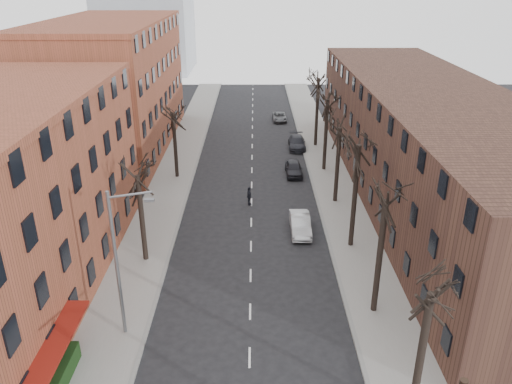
{
  "coord_description": "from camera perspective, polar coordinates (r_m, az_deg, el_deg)",
  "views": [
    {
      "loc": [
        0.28,
        -13.13,
        19.16
      ],
      "look_at": [
        0.39,
        21.21,
        4.0
      ],
      "focal_mm": 35.0,
      "sensor_mm": 36.0,
      "label": 1
    }
  ],
  "objects": [
    {
      "name": "tree_left_a",
      "position": [
        37.39,
        -12.44,
        -7.63
      ],
      "size": [
        5.2,
        5.2,
        9.5
      ],
      "primitive_type": null,
      "color": "black",
      "rests_on": "ground"
    },
    {
      "name": "building_left_far",
      "position": [
        60.64,
        -16.07,
        11.34
      ],
      "size": [
        12.0,
        28.0,
        14.0
      ],
      "primitive_type": "cube",
      "color": "brown",
      "rests_on": "ground"
    },
    {
      "name": "building_right",
      "position": [
        48.04,
        19.01,
        5.35
      ],
      "size": [
        12.0,
        50.0,
        10.0
      ],
      "primitive_type": "cube",
      "color": "#472B21",
      "rests_on": "ground"
    },
    {
      "name": "parked_car_near",
      "position": [
        51.46,
        4.34,
        2.73
      ],
      "size": [
        1.74,
        4.16,
        1.41
      ],
      "primitive_type": "imported",
      "rotation": [
        0.0,
        0.0,
        0.02
      ],
      "color": "black",
      "rests_on": "ground"
    },
    {
      "name": "tree_right_d",
      "position": [
        45.96,
        9.0,
        -1.13
      ],
      "size": [
        5.2,
        5.2,
        10.0
      ],
      "primitive_type": null,
      "color": "black",
      "rests_on": "ground"
    },
    {
      "name": "silver_sedan",
      "position": [
        40.08,
        5.08,
        -3.68
      ],
      "size": [
        1.54,
        4.38,
        1.44
      ],
      "primitive_type": "imported",
      "rotation": [
        0.0,
        0.0,
        0.0
      ],
      "color": "#AFB2B6",
      "rests_on": "ground"
    },
    {
      "name": "parked_car_far",
      "position": [
        70.85,
        2.7,
        8.57
      ],
      "size": [
        2.0,
        4.11,
        1.13
      ],
      "primitive_type": "imported",
      "rotation": [
        0.0,
        0.0,
        0.03
      ],
      "color": "#53565B",
      "rests_on": "ground"
    },
    {
      "name": "parked_car_mid",
      "position": [
        59.49,
        4.69,
        5.65
      ],
      "size": [
        2.02,
        4.8,
        1.38
      ],
      "primitive_type": "imported",
      "rotation": [
        0.0,
        0.0,
        -0.02
      ],
      "color": "black",
      "rests_on": "ground"
    },
    {
      "name": "tree_right_b",
      "position": [
        32.44,
        13.25,
        -13.13
      ],
      "size": [
        5.2,
        5.2,
        10.8
      ],
      "primitive_type": null,
      "color": "black",
      "rests_on": "ground"
    },
    {
      "name": "sidewalk_left",
      "position": [
        52.43,
        -9.26,
        2.15
      ],
      "size": [
        4.0,
        90.0,
        0.15
      ],
      "primitive_type": "cube",
      "color": "gray",
      "rests_on": "ground"
    },
    {
      "name": "tree_right_e",
      "position": [
        53.24,
        7.74,
        2.5
      ],
      "size": [
        5.2,
        5.2,
        10.8
      ],
      "primitive_type": null,
      "color": "black",
      "rests_on": "ground"
    },
    {
      "name": "tree_right_f",
      "position": [
        60.7,
        6.78,
        5.25
      ],
      "size": [
        5.2,
        5.2,
        11.6
      ],
      "primitive_type": null,
      "color": "black",
      "rests_on": "ground"
    },
    {
      "name": "sidewalk_right",
      "position": [
        52.35,
        8.32,
        2.17
      ],
      "size": [
        4.0,
        90.0,
        0.15
      ],
      "primitive_type": "cube",
      "color": "gray",
      "rests_on": "ground"
    },
    {
      "name": "tree_right_c",
      "position": [
        38.96,
        10.73,
        -6.1
      ],
      "size": [
        5.2,
        5.2,
        11.6
      ],
      "primitive_type": null,
      "color": "black",
      "rests_on": "ground"
    },
    {
      "name": "pedestrian_crossing",
      "position": [
        44.48,
        -0.79,
        -0.47
      ],
      "size": [
        0.59,
        1.07,
        1.73
      ],
      "primitive_type": "imported",
      "rotation": [
        0.0,
        0.0,
        1.75
      ],
      "color": "black",
      "rests_on": "ground"
    },
    {
      "name": "tree_left_b",
      "position": [
        51.48,
        -8.98,
        1.66
      ],
      "size": [
        5.2,
        5.2,
        9.5
      ],
      "primitive_type": null,
      "color": "black",
      "rests_on": "ground"
    },
    {
      "name": "streetlight",
      "position": [
        28.08,
        -15.38,
        -7.39
      ],
      "size": [
        2.45,
        0.22,
        9.03
      ],
      "color": "slate",
      "rests_on": "ground"
    }
  ]
}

